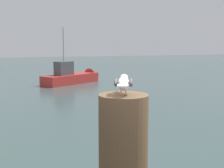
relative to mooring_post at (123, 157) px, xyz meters
The scene contains 3 objects.
mooring_post is the anchor object (origin of this frame).
seagull 0.59m from the mooring_post, 65.28° to the left, with size 0.21×0.37×0.14m.
boat_red 18.78m from the mooring_post, 77.20° to the left, with size 5.05×3.70×3.98m.
Camera 1 is at (-1.66, -2.46, 2.70)m, focal length 48.24 mm.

